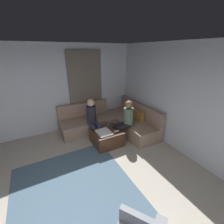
{
  "coord_description": "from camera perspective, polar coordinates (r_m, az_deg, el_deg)",
  "views": [
    {
      "loc": [
        1.88,
        -0.26,
        2.5
      ],
      "look_at": [
        -1.63,
        1.63,
        0.85
      ],
      "focal_mm": 24.18,
      "sensor_mm": 36.0,
      "label": 1
    }
  ],
  "objects": [
    {
      "name": "wall_back",
      "position": [
        3.88,
        29.77,
        2.21
      ],
      "size": [
        6.0,
        0.12,
        2.7
      ],
      "primitive_type": "cube",
      "color": "silver",
      "rests_on": "ground_plane"
    },
    {
      "name": "person_on_couch_back",
      "position": [
        4.33,
        5.12,
        -2.76
      ],
      "size": [
        0.3,
        0.6,
        1.2
      ],
      "rotation": [
        0.0,
        0.0,
        3.14
      ],
      "color": "black",
      "rests_on": "ground_plane"
    },
    {
      "name": "area_rug",
      "position": [
        3.27,
        -13.46,
        -28.12
      ],
      "size": [
        2.6,
        2.2,
        0.01
      ],
      "primitive_type": "cube",
      "color": "slate",
      "rests_on": "ground_plane"
    },
    {
      "name": "sectional_couch",
      "position": [
        5.01,
        0.06,
        -3.77
      ],
      "size": [
        2.1,
        2.55,
        0.87
      ],
      "color": "#9E7F6B",
      "rests_on": "ground_plane"
    },
    {
      "name": "game_remote",
      "position": [
        4.17,
        1.69,
        -7.21
      ],
      "size": [
        0.05,
        0.15,
        0.02
      ],
      "primitive_type": "cube",
      "color": "white",
      "rests_on": "ottoman"
    },
    {
      "name": "wall_left",
      "position": [
        4.96,
        -24.69,
        7.04
      ],
      "size": [
        0.12,
        6.0,
        2.7
      ],
      "primitive_type": "cube",
      "color": "silver",
      "rests_on": "ground_plane"
    },
    {
      "name": "folded_blanket",
      "position": [
        4.1,
        -3.04,
        -7.73
      ],
      "size": [
        0.44,
        0.36,
        0.04
      ],
      "primitive_type": "cube",
      "color": "white",
      "rests_on": "ottoman"
    },
    {
      "name": "ground_plane",
      "position": [
        3.18,
        -14.24,
        -31.85
      ],
      "size": [
        6.0,
        6.0,
        0.1
      ],
      "primitive_type": "cube",
      "color": "#B2A899"
    },
    {
      "name": "curtain_panel",
      "position": [
        5.12,
        -9.8,
        8.05
      ],
      "size": [
        0.06,
        1.1,
        2.5
      ],
      "primitive_type": "cube",
      "color": "#726659",
      "rests_on": "ground_plane"
    },
    {
      "name": "ottoman",
      "position": [
        4.34,
        -2.1,
        -9.4
      ],
      "size": [
        0.76,
        0.76,
        0.42
      ],
      "primitive_type": "cube",
      "color": "#4C2D1E",
      "rests_on": "ground_plane"
    },
    {
      "name": "person_on_couch_side",
      "position": [
        4.46,
        -7.34,
        -2.1
      ],
      "size": [
        0.6,
        0.3,
        1.2
      ],
      "rotation": [
        0.0,
        0.0,
        -1.57
      ],
      "color": "#2D3347",
      "rests_on": "ground_plane"
    },
    {
      "name": "coffee_mug",
      "position": [
        4.45,
        -1.33,
        -4.68
      ],
      "size": [
        0.08,
        0.08,
        0.1
      ],
      "primitive_type": "cylinder",
      "color": "#334C72",
      "rests_on": "ottoman"
    }
  ]
}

